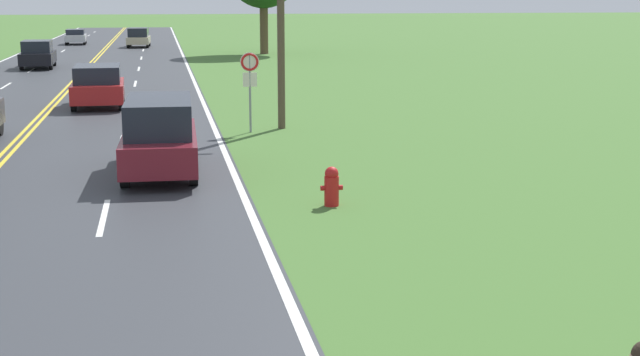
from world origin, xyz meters
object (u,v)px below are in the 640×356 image
at_px(car_black_sedan_receding, 38,54).
at_px(fire_hydrant, 332,186).
at_px(car_silver_hatchback_horizon, 76,36).
at_px(traffic_sign, 250,72).
at_px(car_red_hatchback_mid_far, 98,85).
at_px(car_champagne_hatchback_distant, 138,37).
at_px(car_maroon_van_approaching, 160,135).

bearing_deg(car_black_sedan_receding, fire_hydrant, -166.56).
bearing_deg(car_silver_hatchback_horizon, traffic_sign, -171.55).
xyz_separation_m(fire_hydrant, car_red_hatchback_mid_far, (-5.77, 17.72, 0.43)).
relative_size(fire_hydrant, car_black_sedan_receding, 0.18).
distance_m(traffic_sign, car_champagne_hatchback_distant, 47.93).
relative_size(car_champagne_hatchback_distant, car_silver_hatchback_horizon, 1.05).
xyz_separation_m(traffic_sign, car_black_sedan_receding, (-9.82, 27.15, -1.08)).
xyz_separation_m(car_maroon_van_approaching, car_red_hatchback_mid_far, (-2.31, 13.69, -0.11)).
relative_size(fire_hydrant, car_silver_hatchback_horizon, 0.22).
relative_size(traffic_sign, car_champagne_hatchback_distant, 0.64).
bearing_deg(car_black_sedan_receding, car_silver_hatchback_horizon, -2.10).
bearing_deg(car_silver_hatchback_horizon, fire_hydrant, -172.67).
xyz_separation_m(fire_hydrant, traffic_sign, (-0.63, 10.27, 1.48)).
relative_size(car_black_sedan_receding, car_silver_hatchback_horizon, 1.23).
bearing_deg(car_champagne_hatchback_distant, traffic_sign, 7.80).
relative_size(fire_hydrant, car_champagne_hatchback_distant, 0.21).
xyz_separation_m(car_red_hatchback_mid_far, car_black_sedan_receding, (-4.68, 19.70, -0.03)).
bearing_deg(car_red_hatchback_mid_far, car_maroon_van_approaching, 8.09).
bearing_deg(fire_hydrant, car_red_hatchback_mid_far, 108.05).
distance_m(fire_hydrant, car_silver_hatchback_horizon, 64.11).
bearing_deg(car_black_sedan_receding, car_maroon_van_approaching, -170.35).
xyz_separation_m(fire_hydrant, car_maroon_van_approaching, (-3.47, 4.03, 0.54)).
height_order(car_champagne_hatchback_distant, car_silver_hatchback_horizon, car_champagne_hatchback_distant).
relative_size(traffic_sign, car_silver_hatchback_horizon, 0.67).
distance_m(car_maroon_van_approaching, car_black_sedan_receding, 34.11).
bearing_deg(fire_hydrant, car_maroon_van_approaching, 130.71).
relative_size(car_red_hatchback_mid_far, car_black_sedan_receding, 0.84).
distance_m(fire_hydrant, car_champagne_hatchback_distant, 58.21).
bearing_deg(car_black_sedan_receding, car_champagne_hatchback_distant, -16.99).
height_order(car_maroon_van_approaching, car_red_hatchback_mid_far, car_maroon_van_approaching).
xyz_separation_m(car_maroon_van_approaching, car_black_sedan_receding, (-6.99, 33.39, -0.14)).
distance_m(fire_hydrant, traffic_sign, 10.39).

